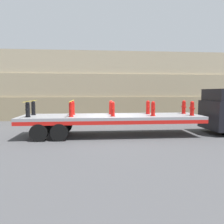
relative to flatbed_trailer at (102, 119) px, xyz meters
name	(u,v)px	position (x,y,z in m)	size (l,w,h in m)	color
ground_plane	(112,135)	(0.58, 0.00, -0.98)	(120.00, 120.00, 0.00)	#474749
rock_cliff	(104,86)	(0.58, 8.67, 2.12)	(60.00, 3.30, 6.19)	gray
flatbed_trailer	(102,119)	(0.00, 0.00, 0.00)	(10.24, 2.65, 1.18)	gray
fire_hydrant_black_near_0	(28,110)	(-3.94, -0.56, 0.61)	(0.28, 0.53, 0.82)	black
fire_hydrant_black_far_0	(33,108)	(-3.94, 0.56, 0.61)	(0.28, 0.53, 0.82)	black
fire_hydrant_red_near_1	(71,109)	(-1.68, -0.56, 0.61)	(0.28, 0.53, 0.82)	red
fire_hydrant_red_far_1	(73,108)	(-1.68, 0.56, 0.61)	(0.28, 0.53, 0.82)	red
fire_hydrant_red_near_2	(113,109)	(0.58, -0.56, 0.61)	(0.28, 0.53, 0.82)	red
fire_hydrant_red_far_2	(111,108)	(0.58, 0.56, 0.61)	(0.28, 0.53, 0.82)	red
fire_hydrant_red_near_3	(153,109)	(2.84, -0.56, 0.61)	(0.28, 0.53, 0.82)	red
fire_hydrant_red_far_3	(148,107)	(2.84, 0.56, 0.61)	(0.28, 0.53, 0.82)	red
fire_hydrant_red_near_4	(192,109)	(5.10, -0.56, 0.61)	(0.28, 0.53, 0.82)	red
fire_hydrant_red_far_4	(184,107)	(5.10, 0.56, 0.61)	(0.28, 0.53, 0.82)	red
cargo_strap_rear	(30,101)	(-3.94, 0.00, 1.03)	(0.05, 2.75, 0.01)	yellow
cargo_strap_middle	(72,101)	(-1.68, 0.00, 1.03)	(0.05, 2.75, 0.01)	yellow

